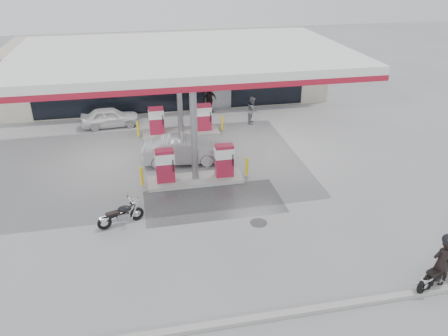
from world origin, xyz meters
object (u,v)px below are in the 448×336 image
object	(u,v)px
parked_motorcycle	(121,215)
pump_island_near	(195,168)
hatchback_silver	(183,150)
parked_car_left	(79,99)
biker_main	(441,263)
biker_walking	(209,100)
pump_island_far	(181,123)
sedan_white	(110,117)
attendant	(252,110)
main_motorcycle	(442,272)

from	to	relation	value
parked_motorcycle	pump_island_near	bearing A→B (deg)	22.40
hatchback_silver	parked_car_left	distance (m)	11.48
biker_main	hatchback_silver	size ratio (longest dim) A/B	0.46
biker_walking	parked_motorcycle	bearing A→B (deg)	-130.96
pump_island_far	parked_car_left	distance (m)	8.70
sedan_white	attendant	xyz separation A→B (m)	(8.78, -1.20, 0.25)
main_motorcycle	biker_main	xyz separation A→B (m)	(-0.19, -0.07, 0.46)
parked_motorcycle	biker_walking	distance (m)	13.78
sedan_white	attendant	distance (m)	8.86
attendant	hatchback_silver	xyz separation A→B (m)	(-4.96, -4.80, -0.16)
pump_island_near	hatchback_silver	distance (m)	2.22
parked_car_left	sedan_white	bearing A→B (deg)	-170.79
pump_island_near	biker_walking	world-z (taller)	pump_island_near
biker_main	parked_car_left	bearing A→B (deg)	-59.84
biker_main	biker_walking	xyz separation A→B (m)	(-4.35, 18.29, -0.10)
attendant	pump_island_near	bearing A→B (deg)	167.61
pump_island_far	biker_main	xyz separation A→B (m)	(6.69, -14.76, 0.26)
pump_island_near	hatchback_silver	bearing A→B (deg)	98.14
main_motorcycle	parked_car_left	size ratio (longest dim) A/B	0.46
parked_motorcycle	hatchback_silver	xyz separation A→B (m)	(3.10, 5.18, 0.25)
biker_main	sedan_white	world-z (taller)	biker_main
biker_main	pump_island_far	bearing A→B (deg)	-67.49
pump_island_far	biker_main	bearing A→B (deg)	-65.62
main_motorcycle	pump_island_near	bearing A→B (deg)	108.82
parked_motorcycle	sedan_white	distance (m)	11.21
main_motorcycle	hatchback_silver	bearing A→B (deg)	103.90
biker_main	pump_island_near	bearing A→B (deg)	-54.50
biker_walking	sedan_white	bearing A→B (deg)	175.38
biker_main	attendant	world-z (taller)	biker_main
pump_island_far	biker_walking	bearing A→B (deg)	56.50
biker_main	sedan_white	bearing A→B (deg)	-59.33
parked_motorcycle	biker_walking	bearing A→B (deg)	46.56
main_motorcycle	sedan_white	bearing A→B (deg)	103.55
pump_island_near	pump_island_far	size ratio (longest dim) A/B	1.00
hatchback_silver	parked_motorcycle	bearing A→B (deg)	154.39
pump_island_far	sedan_white	world-z (taller)	pump_island_far
main_motorcycle	attendant	bearing A→B (deg)	78.54
biker_main	biker_walking	bearing A→B (deg)	-78.50
hatchback_silver	biker_main	bearing A→B (deg)	-142.16
hatchback_silver	sedan_white	bearing A→B (deg)	37.71
biker_main	biker_walking	size ratio (longest dim) A/B	1.11
biker_main	parked_motorcycle	world-z (taller)	biker_main
sedan_white	parked_car_left	world-z (taller)	parked_car_left
biker_main	hatchback_silver	xyz separation A→B (m)	(-7.00, 10.96, -0.28)
pump_island_near	parked_car_left	size ratio (longest dim) A/B	1.08
pump_island_near	pump_island_far	xyz separation A→B (m)	(0.00, 6.00, 0.00)
attendant	parked_car_left	size ratio (longest dim) A/B	0.36
main_motorcycle	parked_car_left	xyz separation A→B (m)	(-13.17, 20.69, 0.18)
main_motorcycle	biker_main	size ratio (longest dim) A/B	1.12
pump_island_far	sedan_white	size ratio (longest dim) A/B	1.46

